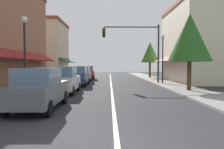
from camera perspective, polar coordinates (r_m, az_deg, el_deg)
ground_plane at (r=22.53m, az=-0.25°, el=-2.37°), size 80.00×80.00×0.00m
sidewalk_left at (r=23.14m, az=-14.01°, el=-2.16°), size 2.60×56.00×0.12m
sidewalk_right at (r=23.23m, az=13.45°, el=-2.14°), size 2.60×56.00×0.12m
lane_center_stripe at (r=22.53m, az=-0.25°, el=-2.36°), size 0.14×52.00×0.01m
storefront_right_block at (r=26.21m, az=19.89°, el=7.42°), size 5.65×10.20×8.45m
storefront_far_left at (r=33.68m, az=-15.88°, el=6.07°), size 5.59×8.20×8.15m
parked_car_nearest_left at (r=9.88m, az=-18.35°, el=-3.54°), size 1.81×4.11×1.77m
parked_car_second_left at (r=15.12m, az=-12.33°, el=-1.44°), size 1.79×4.11×1.77m
parked_car_third_left at (r=20.47m, az=-8.77°, el=-0.41°), size 1.79×4.10×1.77m
parked_car_far_left at (r=24.93m, az=-7.61°, el=0.10°), size 1.80×4.11×1.77m
parked_car_distant_left at (r=29.71m, az=-6.33°, el=0.48°), size 1.86×4.14×1.77m
traffic_signal_mast_arm at (r=22.73m, az=6.99°, el=8.02°), size 5.75×0.50×5.96m
street_lamp_left_near at (r=13.57m, az=-21.51°, el=7.53°), size 0.36×0.36×4.63m
street_lamp_right_mid at (r=22.05m, az=12.90°, el=5.94°), size 0.36×0.36×4.84m
tree_right_near at (r=16.67m, az=19.30°, el=8.88°), size 3.04×3.04×5.49m
tree_right_far at (r=32.29m, az=9.73°, el=5.62°), size 2.65×2.65×5.19m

